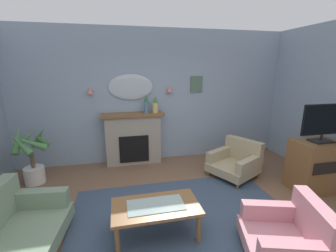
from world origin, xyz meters
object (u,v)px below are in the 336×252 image
(wall_sconce_left, at_px, (90,90))
(armchair_by_coffee_table, at_px, (290,235))
(mantel_vase_left, at_px, (155,105))
(potted_plant_tall_palm, at_px, (32,156))
(coffee_table, at_px, (156,209))
(wall_sconce_right, at_px, (170,89))
(mantel_vase_centre, at_px, (146,104))
(framed_picture, at_px, (196,84))
(armchair_beside_couch, at_px, (236,161))
(tv_cabinet, at_px, (316,166))
(tv_flatscreen, at_px, (324,122))
(wall_mirror, at_px, (131,87))
(fireplace, at_px, (133,139))

(wall_sconce_left, height_order, armchair_by_coffee_table, wall_sconce_left)
(mantel_vase_left, bearing_deg, potted_plant_tall_palm, -168.14)
(wall_sconce_left, bearing_deg, armchair_by_coffee_table, -53.53)
(coffee_table, distance_m, armchair_by_coffee_table, 1.57)
(mantel_vase_left, relative_size, coffee_table, 0.34)
(wall_sconce_left, xyz_separation_m, wall_sconce_right, (1.70, 0.00, 0.00))
(mantel_vase_centre, distance_m, framed_picture, 1.28)
(wall_sconce_right, relative_size, armchair_beside_couch, 0.13)
(coffee_table, bearing_deg, tv_cabinet, 10.38)
(mantel_vase_centre, distance_m, mantel_vase_left, 0.20)
(framed_picture, relative_size, armchair_beside_couch, 0.33)
(tv_flatscreen, bearing_deg, wall_sconce_right, 137.82)
(armchair_beside_couch, distance_m, potted_plant_tall_palm, 3.90)
(mantel_vase_centre, xyz_separation_m, wall_mirror, (-0.30, 0.17, 0.35))
(coffee_table, relative_size, tv_flatscreen, 1.31)
(wall_sconce_right, relative_size, coffee_table, 0.13)
(mantel_vase_centre, relative_size, potted_plant_tall_palm, 0.37)
(potted_plant_tall_palm, bearing_deg, wall_sconce_right, 12.79)
(wall_sconce_right, height_order, armchair_beside_couch, wall_sconce_right)
(wall_mirror, height_order, framed_picture, wall_mirror)
(coffee_table, distance_m, tv_cabinet, 2.99)
(tv_flatscreen, bearing_deg, mantel_vase_centre, 145.79)
(mantel_vase_left, bearing_deg, armchair_by_coffee_table, -71.89)
(mantel_vase_centre, bearing_deg, mantel_vase_left, 0.00)
(mantel_vase_centre, height_order, armchair_beside_couch, mantel_vase_centre)
(tv_cabinet, bearing_deg, armchair_by_coffee_table, -141.35)
(fireplace, distance_m, potted_plant_tall_palm, 1.98)
(armchair_beside_couch, bearing_deg, mantel_vase_centre, 148.21)
(framed_picture, bearing_deg, wall_sconce_left, -178.54)
(wall_mirror, distance_m, tv_flatscreen, 3.68)
(wall_sconce_right, xyz_separation_m, tv_cabinet, (2.18, -1.96, -1.21))
(framed_picture, distance_m, tv_flatscreen, 2.60)
(tv_cabinet, bearing_deg, wall_mirror, 146.50)
(coffee_table, bearing_deg, mantel_vase_centre, 85.08)
(tv_flatscreen, bearing_deg, potted_plant_tall_palm, 164.66)
(armchair_by_coffee_table, relative_size, potted_plant_tall_palm, 0.93)
(potted_plant_tall_palm, bearing_deg, tv_cabinet, -15.11)
(wall_mirror, bearing_deg, wall_sconce_left, -176.63)
(potted_plant_tall_palm, bearing_deg, mantel_vase_left, 11.86)
(fireplace, xyz_separation_m, armchair_beside_couch, (1.96, -1.06, -0.27))
(mantel_vase_left, bearing_deg, coffee_table, -99.67)
(wall_sconce_left, bearing_deg, framed_picture, 1.46)
(wall_mirror, distance_m, wall_sconce_right, 0.85)
(wall_sconce_right, bearing_deg, wall_sconce_left, 180.00)
(coffee_table, bearing_deg, wall_sconce_right, 73.17)
(fireplace, relative_size, wall_mirror, 1.42)
(wall_mirror, relative_size, wall_sconce_left, 6.86)
(mantel_vase_left, relative_size, armchair_beside_couch, 0.34)
(wall_sconce_left, bearing_deg, armchair_beside_couch, -22.23)
(armchair_by_coffee_table, height_order, potted_plant_tall_palm, potted_plant_tall_palm)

